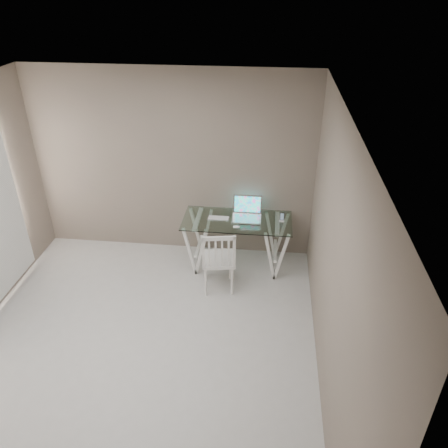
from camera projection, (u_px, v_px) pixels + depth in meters
The scene contains 7 objects.
room at pixel (112, 221), 4.05m from camera, with size 4.50×4.52×2.71m.
desk at pixel (237, 242), 6.19m from camera, with size 1.50×0.70×0.75m.
chair at pixel (219, 259), 5.62m from camera, with size 0.48×0.48×0.93m.
laptop at pixel (247, 212), 6.06m from camera, with size 0.40×0.33×0.28m.
keyboard at pixel (218, 218), 6.05m from camera, with size 0.30×0.13×0.01m, color silver.
mouse at pixel (237, 227), 5.82m from camera, with size 0.10×0.06×0.03m, color white.
phone_dock at pixel (282, 219), 5.97m from camera, with size 0.07×0.07×0.12m.
Camera 1 is at (1.35, -3.35, 3.74)m, focal length 35.00 mm.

